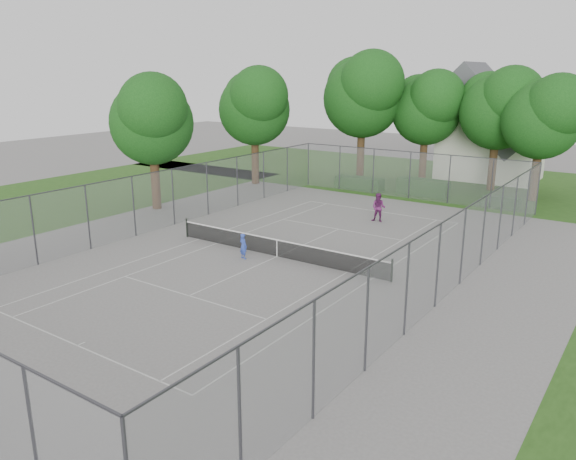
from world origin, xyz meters
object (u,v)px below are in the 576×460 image
Objects in this scene: woman_player at (379,208)px; house at (492,133)px; tennis_net at (277,247)px; girl_player at (243,246)px.

house is at bearing 76.44° from woman_player.
woman_player reaches higher than tennis_net.
tennis_net is 1.28× the size of house.
tennis_net is 9.68× the size of girl_player.
house reaches higher than girl_player.
tennis_net is 29.12m from house.
woman_player is (1.18, 9.38, 0.41)m from tennis_net.
tennis_net is 7.01× the size of woman_player.
house reaches higher than woman_player.
woman_player reaches higher than girl_player.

